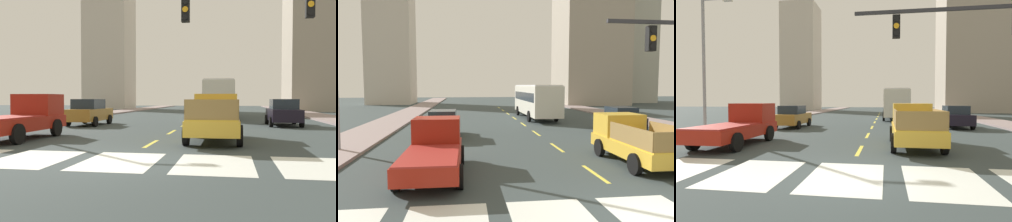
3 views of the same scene
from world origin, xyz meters
The scene contains 24 objects.
ground_plane centered at (0.00, 0.00, 0.00)m, with size 160.00×160.00×0.00m, color #353F40.
sidewalk_right centered at (11.34, 18.00, 0.07)m, with size 3.33×110.00×0.15m, color gray.
sidewalk_left centered at (-11.34, 18.00, 0.07)m, with size 3.33×110.00×0.15m, color gray.
crosswalk_stripe_1 centered at (-5.24, 0.00, 0.00)m, with size 2.06×3.09×0.01m, color silver.
crosswalk_stripe_2 centered at (-2.62, 0.00, 0.00)m, with size 2.06×3.09×0.01m, color silver.
crosswalk_stripe_3 centered at (0.00, 0.00, 0.00)m, with size 2.06×3.09×0.01m, color silver.
crosswalk_stripe_4 centered at (2.62, 0.00, 0.00)m, with size 2.06×3.09×0.01m, color silver.
lane_dash_0 centered at (0.00, 4.00, 0.00)m, with size 0.16×2.40×0.01m, color yellow.
lane_dash_1 centered at (0.00, 9.00, 0.00)m, with size 0.16×2.40×0.01m, color yellow.
lane_dash_2 centered at (0.00, 14.00, 0.00)m, with size 0.16×2.40×0.01m, color yellow.
lane_dash_3 centered at (0.00, 19.00, 0.00)m, with size 0.16×2.40×0.01m, color yellow.
lane_dash_4 centered at (0.00, 24.00, 0.00)m, with size 0.16×2.40×0.01m, color yellow.
lane_dash_5 centered at (0.00, 29.00, 0.00)m, with size 0.16×2.40×0.01m, color yellow.
lane_dash_6 centered at (0.00, 34.00, 0.00)m, with size 0.16×2.40×0.01m, color yellow.
lane_dash_7 centered at (0.00, 39.00, 0.00)m, with size 0.16×2.40×0.01m, color yellow.
pickup_stakebed centered at (2.38, 5.69, 0.94)m, with size 2.18×5.20×1.96m.
pickup_dark centered at (-5.94, 4.96, 0.92)m, with size 2.18×5.20×1.96m.
city_bus centered at (2.10, 23.71, 1.95)m, with size 2.72×10.80×3.32m.
sedan_near_left centered at (6.39, 14.67, 0.86)m, with size 2.02×4.40×1.72m.
sedan_far centered at (-6.20, 13.08, 0.86)m, with size 2.02×4.40×1.72m.
streetlight_left centered at (-10.84, 9.18, 4.97)m, with size 2.20×0.28×9.00m.
tower_tall_centre centered at (16.32, 45.62, 19.35)m, with size 10.61×10.14×38.69m, color #A09584.
block_mid_left centered at (25.89, 52.84, 12.10)m, with size 9.00×11.02×24.19m, color #AAAC9E.
block_mid_right centered at (-17.76, 51.11, 11.61)m, with size 7.43×7.32×23.23m, color beige.
Camera 3 is at (1.10, -7.22, 2.10)m, focal length 28.72 mm.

